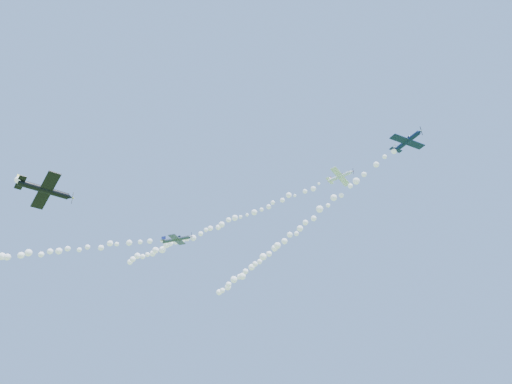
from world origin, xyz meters
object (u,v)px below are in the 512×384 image
Objects in this scene: plane_white at (340,176)px; plane_navy at (407,141)px; plane_black at (45,190)px; plane_grey at (177,239)px.

plane_white is 17.47m from plane_navy.
plane_grey is at bearing 31.63° from plane_black.
plane_black is (-19.39, -47.66, -20.37)m from plane_white.
plane_grey is at bearing -151.98° from plane_white.
plane_white reaches higher than plane_navy.
plane_navy is at bearing -14.68° from plane_grey.
plane_navy is at bearing -22.06° from plane_white.
plane_white is 0.90× the size of plane_navy.
plane_navy is 47.42m from plane_grey.
plane_grey is at bearing -143.24° from plane_navy.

